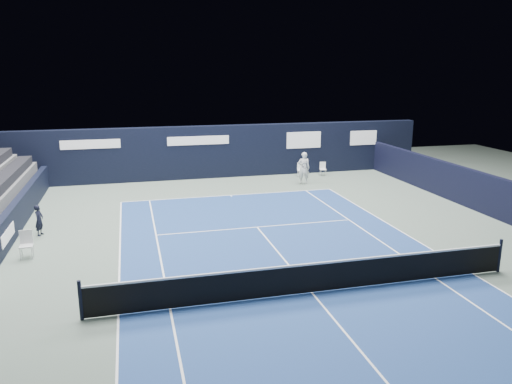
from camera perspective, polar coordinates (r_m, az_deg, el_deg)
ground at (r=16.71m, az=3.96°, el=-8.58°), size 48.00×48.00×0.00m
court_surface at (r=14.99m, az=6.40°, el=-11.38°), size 10.97×23.77×0.01m
enclosure_wall_right at (r=24.81m, az=24.57°, el=-0.12°), size 0.30×22.00×1.80m
folding_chair_back_a at (r=30.32m, az=5.10°, el=2.83°), size 0.41×0.43×0.84m
folding_chair_back_b at (r=30.78m, az=7.65°, el=2.76°), size 0.43×0.42×0.83m
line_judge_chair at (r=19.05m, az=-24.78°, el=-5.24°), size 0.44×0.43×0.97m
line_judge at (r=21.31m, az=-23.54°, el=-2.97°), size 0.41×0.51×1.23m
court_markings at (r=14.99m, az=6.40°, el=-11.36°), size 11.03×23.83×0.00m
tennis_net at (r=14.78m, az=6.45°, el=-9.61°), size 12.90×0.10×1.10m
back_sponsor_wall at (r=29.94m, az=-4.73°, el=4.62°), size 26.00×0.63×3.10m
side_barrier_left at (r=20.01m, az=-26.97°, el=-4.45°), size 0.33×22.00×1.20m
tennis_player at (r=28.34m, az=5.48°, el=2.76°), size 0.76×0.92×1.82m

